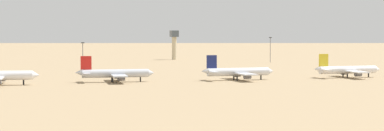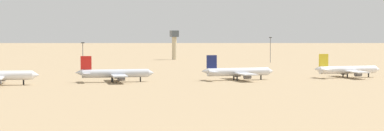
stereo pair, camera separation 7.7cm
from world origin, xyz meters
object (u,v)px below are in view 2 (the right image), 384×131
(parked_jet_navy_2, at_px, (238,72))
(light_pole_east, at_px, (83,54))
(parked_jet_yellow_3, at_px, (347,70))
(light_pole_mid, at_px, (270,48))
(control_tower, at_px, (174,42))
(parked_jet_red_1, at_px, (115,73))

(parked_jet_navy_2, distance_m, light_pole_east, 104.66)
(parked_jet_navy_2, relative_size, parked_jet_yellow_3, 1.00)
(parked_jet_navy_2, xyz_separation_m, light_pole_east, (-50.11, 91.75, 4.94))
(parked_jet_yellow_3, height_order, light_pole_mid, light_pole_mid)
(parked_jet_yellow_3, bearing_deg, light_pole_east, 140.49)
(light_pole_mid, bearing_deg, control_tower, 127.81)
(parked_jet_red_1, relative_size, control_tower, 1.63)
(parked_jet_red_1, xyz_separation_m, parked_jet_navy_2, (52.08, -6.32, -0.00))
(parked_jet_navy_2, bearing_deg, parked_jet_red_1, 174.98)
(parked_jet_red_1, bearing_deg, parked_jet_yellow_3, 2.52)
(parked_jet_yellow_3, bearing_deg, parked_jet_red_1, 178.54)
(parked_jet_navy_2, height_order, control_tower, control_tower)
(parked_jet_yellow_3, relative_size, light_pole_mid, 2.03)
(control_tower, xyz_separation_m, light_pole_east, (-81.45, -101.94, -3.64))
(parked_jet_red_1, bearing_deg, parked_jet_navy_2, -0.06)
(light_pole_mid, xyz_separation_m, light_pole_east, (-127.07, -43.15, -0.77))
(control_tower, relative_size, light_pole_east, 1.38)
(light_pole_mid, bearing_deg, light_pole_east, -161.25)
(control_tower, bearing_deg, light_pole_mid, -52.19)
(parked_jet_red_1, height_order, parked_jet_yellow_3, parked_jet_red_1)
(parked_jet_navy_2, xyz_separation_m, control_tower, (31.34, 193.69, 8.58))
(parked_jet_yellow_3, bearing_deg, control_tower, 98.96)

